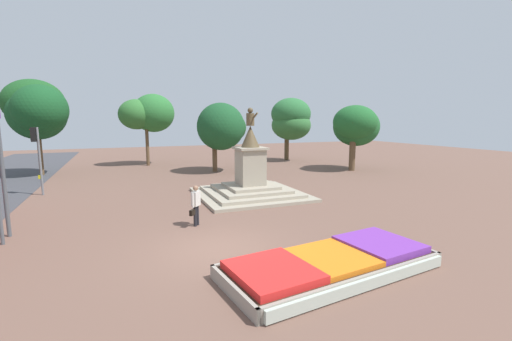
# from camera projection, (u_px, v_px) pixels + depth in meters

# --- Properties ---
(ground_plane) EXTENTS (92.91, 92.91, 0.00)m
(ground_plane) POSITION_uv_depth(u_px,v_px,m) (218.00, 249.00, 11.34)
(ground_plane) COLOR brown
(flower_planter) EXTENTS (6.52, 3.40, 0.54)m
(flower_planter) POSITION_uv_depth(u_px,v_px,m) (332.00, 264.00, 9.59)
(flower_planter) COLOR #38281C
(flower_planter) RESTS_ON ground_plane
(statue_monument) EXTENTS (5.74, 5.74, 4.90)m
(statue_monument) POSITION_uv_depth(u_px,v_px,m) (250.00, 181.00, 19.16)
(statue_monument) COLOR gray
(statue_monument) RESTS_ON ground_plane
(traffic_light_far_corner) EXTENTS (0.41, 0.29, 3.84)m
(traffic_light_far_corner) POSITION_uv_depth(u_px,v_px,m) (37.00, 149.00, 19.07)
(traffic_light_far_corner) COLOR slate
(traffic_light_far_corner) RESTS_ON ground_plane
(banner_pole) EXTENTS (0.14, 0.61, 6.50)m
(banner_pole) POSITION_uv_depth(u_px,v_px,m) (0.00, 143.00, 12.08)
(banner_pole) COLOR #4C5156
(banner_pole) RESTS_ON ground_plane
(pedestrian_with_handbag) EXTENTS (0.55, 0.59, 1.66)m
(pedestrian_with_handbag) POSITION_uv_depth(u_px,v_px,m) (196.00, 203.00, 13.69)
(pedestrian_with_handbag) COLOR black
(pedestrian_with_handbag) RESTS_ON ground_plane
(park_tree_far_left) EXTENTS (4.11, 4.23, 6.48)m
(park_tree_far_left) POSITION_uv_depth(u_px,v_px,m) (291.00, 120.00, 35.27)
(park_tree_far_left) COLOR brown
(park_tree_far_left) RESTS_ON ground_plane
(park_tree_behind_statue) EXTENTS (4.16, 4.54, 5.62)m
(park_tree_behind_statue) POSITION_uv_depth(u_px,v_px,m) (221.00, 127.00, 27.68)
(park_tree_behind_statue) COLOR brown
(park_tree_behind_statue) RESTS_ON ground_plane
(park_tree_far_right) EXTENTS (4.75, 5.43, 7.33)m
(park_tree_far_right) POSITION_uv_depth(u_px,v_px,m) (37.00, 109.00, 25.82)
(park_tree_far_right) COLOR brown
(park_tree_far_right) RESTS_ON ground_plane
(park_tree_street_side) EXTENTS (5.09, 3.85, 6.67)m
(park_tree_street_side) POSITION_uv_depth(u_px,v_px,m) (147.00, 114.00, 32.00)
(park_tree_street_side) COLOR brown
(park_tree_street_side) RESTS_ON ground_plane
(park_tree_mid_canopy) EXTENTS (4.48, 4.55, 5.46)m
(park_tree_mid_canopy) POSITION_uv_depth(u_px,v_px,m) (356.00, 125.00, 28.93)
(park_tree_mid_canopy) COLOR brown
(park_tree_mid_canopy) RESTS_ON ground_plane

